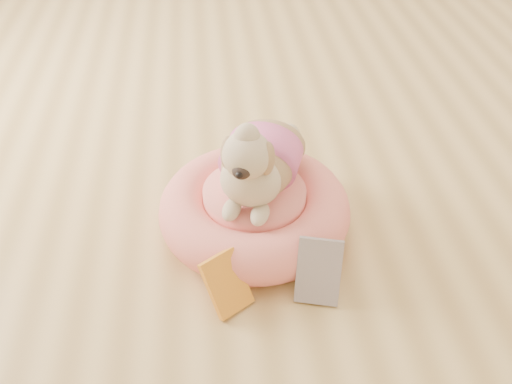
{
  "coord_description": "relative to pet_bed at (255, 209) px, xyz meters",
  "views": [
    {
      "loc": [
        -0.0,
        -1.95,
        1.36
      ],
      "look_at": [
        0.14,
        -0.55,
        0.2
      ],
      "focal_mm": 40.0,
      "sensor_mm": 36.0,
      "label": 1
    }
  ],
  "objects": [
    {
      "name": "floor",
      "position": [
        -0.14,
        0.5,
        -0.08
      ],
      "size": [
        4.5,
        4.5,
        0.0
      ],
      "primitive_type": "plane",
      "color": "#B38A4A",
      "rests_on": "ground"
    },
    {
      "name": "pet_bed",
      "position": [
        0.0,
        0.0,
        0.0
      ],
      "size": [
        0.65,
        0.65,
        0.17
      ],
      "color": "#F97D61",
      "rests_on": "floor"
    },
    {
      "name": "dog",
      "position": [
        0.01,
        0.0,
        0.25
      ],
      "size": [
        0.45,
        0.53,
        0.33
      ],
      "primitive_type": null,
      "rotation": [
        0.0,
        0.0,
        -0.35
      ],
      "color": "brown",
      "rests_on": "pet_bed"
    },
    {
      "name": "book_yellow",
      "position": [
        -0.12,
        -0.33,
        0.0
      ],
      "size": [
        0.17,
        0.17,
        0.16
      ],
      "primitive_type": "cube",
      "rotation": [
        -0.58,
        0.0,
        0.59
      ],
      "color": "gold",
      "rests_on": "floor"
    },
    {
      "name": "book_white",
      "position": [
        0.16,
        -0.32,
        0.02
      ],
      "size": [
        0.16,
        0.14,
        0.19
      ],
      "primitive_type": "cube",
      "rotation": [
        -0.44,
        0.0,
        -0.26
      ],
      "color": "white",
      "rests_on": "floor"
    }
  ]
}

